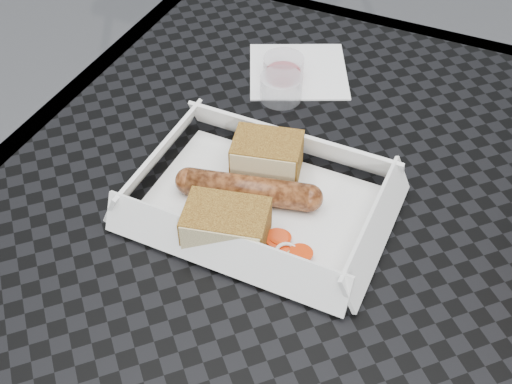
# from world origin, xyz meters

# --- Properties ---
(patio_table) EXTENTS (0.80, 0.80, 0.74)m
(patio_table) POSITION_xyz_m (0.00, 0.00, 0.67)
(patio_table) COLOR black
(patio_table) RESTS_ON ground
(food_tray) EXTENTS (0.22, 0.15, 0.00)m
(food_tray) POSITION_xyz_m (-0.10, -0.01, 0.75)
(food_tray) COLOR white
(food_tray) RESTS_ON patio_table
(bratwurst) EXTENTS (0.15, 0.06, 0.03)m
(bratwurst) POSITION_xyz_m (-0.11, -0.01, 0.76)
(bratwurst) COLOR brown
(bratwurst) RESTS_ON food_tray
(bread_near) EXTENTS (0.08, 0.06, 0.04)m
(bread_near) POSITION_xyz_m (-0.11, 0.04, 0.77)
(bread_near) COLOR olive
(bread_near) RESTS_ON food_tray
(bread_far) EXTENTS (0.09, 0.07, 0.04)m
(bread_far) POSITION_xyz_m (-0.11, -0.06, 0.77)
(bread_far) COLOR olive
(bread_far) RESTS_ON food_tray
(veg_garnish) EXTENTS (0.03, 0.03, 0.00)m
(veg_garnish) POSITION_xyz_m (-0.05, -0.06, 0.75)
(veg_garnish) COLOR red
(veg_garnish) RESTS_ON food_tray
(napkin) EXTENTS (0.16, 0.16, 0.00)m
(napkin) POSITION_xyz_m (-0.15, 0.22, 0.75)
(napkin) COLOR white
(napkin) RESTS_ON patio_table
(condiment_cup_sauce) EXTENTS (0.05, 0.05, 0.03)m
(condiment_cup_sauce) POSITION_xyz_m (-0.16, 0.20, 0.76)
(condiment_cup_sauce) COLOR maroon
(condiment_cup_sauce) RESTS_ON patio_table
(condiment_cup_empty) EXTENTS (0.05, 0.05, 0.03)m
(condiment_cup_empty) POSITION_xyz_m (-0.15, 0.17, 0.76)
(condiment_cup_empty) COLOR silver
(condiment_cup_empty) RESTS_ON patio_table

